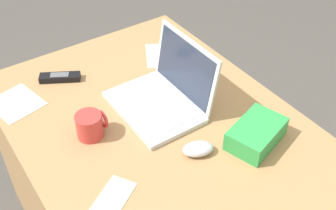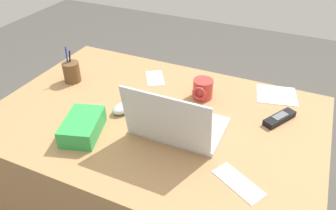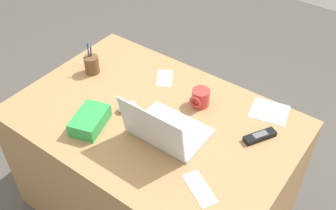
{
  "view_description": "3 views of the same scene",
  "coord_description": "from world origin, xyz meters",
  "views": [
    {
      "loc": [
        0.84,
        -0.56,
        1.7
      ],
      "look_at": [
        -0.08,
        0.06,
        0.75
      ],
      "focal_mm": 45.54,
      "sensor_mm": 36.0,
      "label": 1
    },
    {
      "loc": [
        -0.5,
        0.97,
        1.51
      ],
      "look_at": [
        -0.07,
        0.02,
        0.8
      ],
      "focal_mm": 35.26,
      "sensor_mm": 36.0,
      "label": 2
    },
    {
      "loc": [
        -0.86,
        1.05,
        1.99
      ],
      "look_at": [
        -0.08,
        -0.01,
        0.82
      ],
      "focal_mm": 42.08,
      "sensor_mm": 36.0,
      "label": 3
    }
  ],
  "objects": [
    {
      "name": "laptop",
      "position": [
        -0.12,
        0.07,
        0.76
      ],
      "size": [
        0.33,
        0.27,
        0.23
      ],
      "color": "silver",
      "rests_on": "desk"
    },
    {
      "name": "snack_bag",
      "position": [
        0.2,
        0.22,
        0.75
      ],
      "size": [
        0.18,
        0.22,
        0.07
      ],
      "primitive_type": "cube",
      "rotation": [
        0.0,
        0.0,
        0.3
      ],
      "color": "green",
      "rests_on": "desk"
    },
    {
      "name": "cordless_phone",
      "position": [
        -0.47,
        -0.17,
        0.73
      ],
      "size": [
        0.11,
        0.15,
        0.03
      ],
      "color": "black",
      "rests_on": "desk"
    },
    {
      "name": "paper_note_near_laptop",
      "position": [
        -0.43,
        -0.36,
        0.72
      ],
      "size": [
        0.2,
        0.19,
        0.0
      ],
      "primitive_type": "cube",
      "rotation": [
        0.0,
        0.0,
        0.22
      ],
      "color": "white",
      "rests_on": "desk"
    },
    {
      "name": "coffee_mug_white",
      "position": [
        -0.13,
        -0.21,
        0.76
      ],
      "size": [
        0.09,
        0.1,
        0.09
      ],
      "color": "#C63833",
      "rests_on": "desk"
    },
    {
      "name": "desk",
      "position": [
        0.0,
        0.0,
        0.36
      ],
      "size": [
        1.33,
        0.89,
        0.72
      ],
      "primitive_type": "cube",
      "color": "#A87C4F",
      "rests_on": "ground"
    },
    {
      "name": "computer_mouse",
      "position": [
        0.13,
        0.03,
        0.73
      ],
      "size": [
        0.09,
        0.12,
        0.04
      ],
      "primitive_type": "ellipsoid",
      "rotation": [
        0.0,
        0.0,
        -0.37
      ],
      "color": "silver",
      "rests_on": "desk"
    },
    {
      "name": "paper_note_right",
      "position": [
        -0.4,
        0.22,
        0.72
      ],
      "size": [
        0.19,
        0.15,
        0.0
      ],
      "primitive_type": "cube",
      "rotation": [
        0.0,
        0.0,
        -0.5
      ],
      "color": "white",
      "rests_on": "desk"
    },
    {
      "name": "pen_holder",
      "position": [
        0.48,
        -0.09,
        0.77
      ],
      "size": [
        0.08,
        0.08,
        0.17
      ],
      "color": "brown",
      "rests_on": "desk"
    },
    {
      "name": "paper_note_left",
      "position": [
        0.13,
        -0.27,
        0.72
      ],
      "size": [
        0.14,
        0.16,
        0.0
      ],
      "primitive_type": "cube",
      "rotation": [
        0.0,
        0.0,
        0.56
      ],
      "color": "white",
      "rests_on": "desk"
    }
  ]
}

